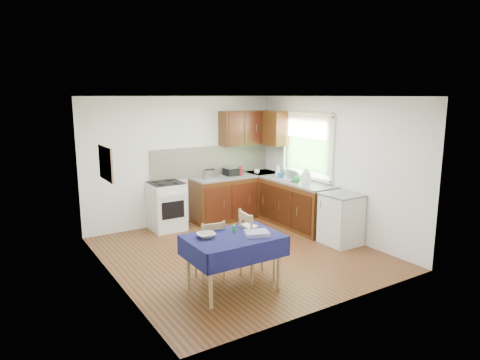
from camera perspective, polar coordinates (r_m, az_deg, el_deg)
floor at (r=7.04m, az=-0.06°, el=-9.71°), size 4.20×4.20×0.00m
ceiling at (r=6.57m, az=-0.07°, el=11.10°), size 4.00×4.20×0.02m
wall_back at (r=8.52m, az=-7.60°, el=2.60°), size 4.00×0.02×2.50m
wall_front at (r=5.08m, az=12.65°, el=-3.48°), size 4.00×0.02×2.50m
wall_left at (r=5.90m, az=-16.75°, el=-1.64°), size 0.02×4.20×2.50m
wall_right at (r=7.92m, az=12.29°, el=1.79°), size 0.02×4.20×2.50m
base_cabinets at (r=8.63m, az=3.14°, el=-2.76°), size 1.90×2.30×0.86m
worktop_back at (r=8.81m, az=-0.50°, el=0.54°), size 1.90×0.60×0.04m
worktop_right at (r=8.26m, az=7.55°, el=-0.27°), size 0.60×1.70×0.04m
worktop_corner at (r=9.16m, az=2.96°, el=0.94°), size 0.60×0.60×0.04m
splashback at (r=8.80m, az=-3.70°, el=2.62°), size 2.70×0.02×0.60m
upper_cabinets at (r=8.94m, az=2.10°, el=6.96°), size 1.20×0.85×0.70m
stove at (r=8.21m, az=-9.75°, el=-3.43°), size 0.60×0.61×0.92m
window at (r=8.36m, az=8.90°, el=5.17°), size 0.04×1.48×1.26m
fridge at (r=7.51m, az=13.32°, el=-5.10°), size 0.58×0.60×0.89m
corkboard at (r=6.13m, az=-17.43°, el=2.11°), size 0.04×0.62×0.47m
dining_table at (r=5.60m, az=-0.88°, el=-8.47°), size 1.21×0.82×0.73m
chair_far at (r=5.97m, az=-3.95°, el=-9.04°), size 0.43×0.43×0.85m
chair_near at (r=5.97m, az=1.91°, el=-8.38°), size 0.48×0.48×0.97m
toaster at (r=8.42m, az=-4.06°, el=0.78°), size 0.26×0.16×0.20m
sandwich_press at (r=8.78m, az=-1.05°, el=1.23°), size 0.31×0.27×0.18m
sauce_bottle at (r=8.71m, az=0.08°, el=1.25°), size 0.05×0.05×0.21m
yellow_packet at (r=8.78m, az=-1.41°, el=1.20°), size 0.15×0.12×0.17m
dish_rack at (r=8.37m, az=6.95°, el=0.19°), size 0.42×0.32×0.20m
kettle at (r=8.10m, az=8.85°, el=0.47°), size 0.16×0.16×0.27m
cup at (r=8.94m, az=2.25°, el=1.13°), size 0.15×0.15×0.09m
soap_bottle_a at (r=8.65m, az=5.05°, el=1.33°), size 0.14×0.14×0.26m
soap_bottle_b at (r=8.47m, az=5.43°, el=0.78°), size 0.10×0.10×0.17m
soap_bottle_c at (r=8.13m, az=7.52°, el=0.33°), size 0.16×0.16×0.18m
plate_bowl at (r=5.51m, az=-4.53°, el=-7.36°), size 0.27×0.27×0.06m
book at (r=5.89m, az=0.63°, el=-6.31°), size 0.21×0.26×0.02m
spice_jar at (r=5.68m, az=-0.80°, el=-6.52°), size 0.05×0.05×0.10m
tea_towel at (r=5.58m, az=2.25°, el=-7.13°), size 0.36×0.32×0.05m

